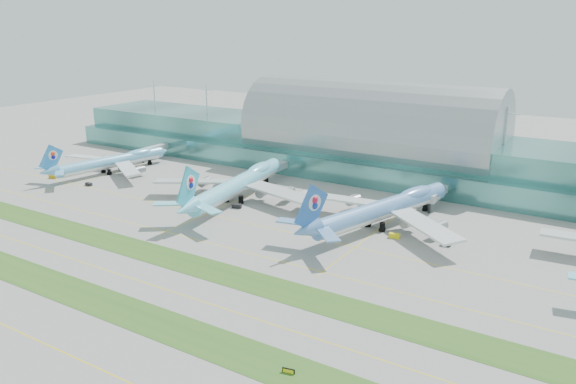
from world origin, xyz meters
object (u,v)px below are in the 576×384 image
Objects in this scene: terminal at (370,143)px; airliner_c at (384,207)px; taxiway_sign_east at (288,371)px; airliner_a at (113,161)px; airliner_b at (239,183)px.

airliner_c is (34.76, -65.74, -7.39)m from terminal.
airliner_c is at bearing 89.42° from taxiway_sign_east.
terminal reaches higher than taxiway_sign_east.
airliner_a is 180.95m from taxiway_sign_east.
taxiway_sign_east is at bearing -56.84° from airliner_b.
taxiway_sign_east is at bearing -20.37° from airliner_a.
airliner_a is at bearing 169.75° from airliner_b.
taxiway_sign_east is (78.75, -89.46, -6.38)m from airliner_b.
taxiway_sign_east is (155.61, -92.22, -5.09)m from airliner_a.
airliner_b is at bearing -161.19° from airliner_c.
airliner_c is (61.62, 2.15, -0.11)m from airliner_b.
airliner_b is at bearing -111.58° from terminal.
terminal reaches higher than airliner_a.
terminal reaches higher than airliner_b.
airliner_b is 61.65m from airliner_c.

